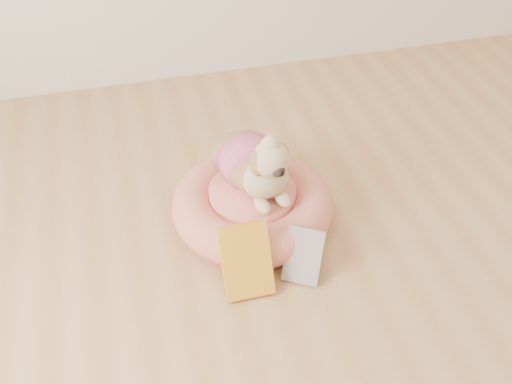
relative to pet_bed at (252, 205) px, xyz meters
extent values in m
cylinder|color=#D16E52|center=(0.00, 0.00, -0.03)|extent=(0.41, 0.41, 0.09)
torus|color=#D16E52|center=(0.00, 0.00, 0.00)|extent=(0.57, 0.57, 0.15)
cylinder|color=#D16E52|center=(0.00, 0.00, 0.04)|extent=(0.30, 0.30, 0.08)
cube|color=yellow|center=(-0.09, -0.28, 0.04)|extent=(0.16, 0.15, 0.21)
cube|color=white|center=(0.09, -0.29, 0.01)|extent=(0.16, 0.16, 0.16)
camera|label=1|loc=(-0.37, -1.44, 1.35)|focal=40.00mm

